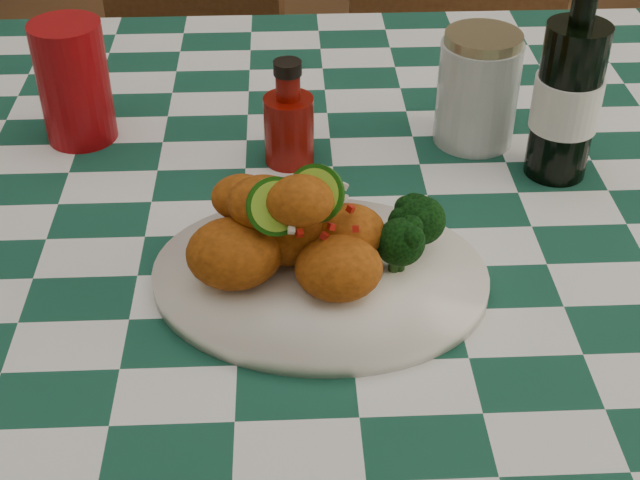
{
  "coord_description": "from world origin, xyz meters",
  "views": [
    {
      "loc": [
        -0.05,
        -0.82,
        1.34
      ],
      "look_at": [
        -0.02,
        -0.15,
        0.84
      ],
      "focal_mm": 50.0,
      "sensor_mm": 36.0,
      "label": 1
    }
  ],
  "objects_px": {
    "dining_table": "(333,434)",
    "ketchup_bottle": "(289,113)",
    "mason_jar": "(478,88)",
    "wooden_chair_right": "(467,105)",
    "red_tumbler": "(74,82)",
    "beer_bottle": "(572,73)",
    "wooden_chair_left": "(172,151)",
    "plate": "(320,278)",
    "fried_chicken_pile": "(300,226)"
  },
  "relations": [
    {
      "from": "dining_table",
      "to": "ketchup_bottle",
      "type": "bearing_deg",
      "value": 122.02
    },
    {
      "from": "mason_jar",
      "to": "wooden_chair_right",
      "type": "distance_m",
      "value": 0.73
    },
    {
      "from": "mason_jar",
      "to": "wooden_chair_right",
      "type": "relative_size",
      "value": 0.14
    },
    {
      "from": "red_tumbler",
      "to": "beer_bottle",
      "type": "xyz_separation_m",
      "value": [
        0.56,
        -0.11,
        0.05
      ]
    },
    {
      "from": "wooden_chair_left",
      "to": "dining_table",
      "type": "bearing_deg",
      "value": -51.93
    },
    {
      "from": "plate",
      "to": "beer_bottle",
      "type": "bearing_deg",
      "value": 34.76
    },
    {
      "from": "wooden_chair_left",
      "to": "mason_jar",
      "type": "bearing_deg",
      "value": -36.42
    },
    {
      "from": "wooden_chair_left",
      "to": "wooden_chair_right",
      "type": "relative_size",
      "value": 0.83
    },
    {
      "from": "dining_table",
      "to": "wooden_chair_left",
      "type": "relative_size",
      "value": 2.02
    },
    {
      "from": "plate",
      "to": "ketchup_bottle",
      "type": "relative_size",
      "value": 2.56
    },
    {
      "from": "fried_chicken_pile",
      "to": "beer_bottle",
      "type": "relative_size",
      "value": 0.68
    },
    {
      "from": "fried_chicken_pile",
      "to": "wooden_chair_right",
      "type": "xyz_separation_m",
      "value": [
        0.35,
        0.9,
        -0.36
      ]
    },
    {
      "from": "wooden_chair_left",
      "to": "plate",
      "type": "bearing_deg",
      "value": -56.75
    },
    {
      "from": "plate",
      "to": "wooden_chair_left",
      "type": "height_order",
      "value": "wooden_chair_left"
    },
    {
      "from": "beer_bottle",
      "to": "dining_table",
      "type": "bearing_deg",
      "value": -170.62
    },
    {
      "from": "fried_chicken_pile",
      "to": "wooden_chair_left",
      "type": "distance_m",
      "value": 1.03
    },
    {
      "from": "plate",
      "to": "mason_jar",
      "type": "xyz_separation_m",
      "value": [
        0.2,
        0.27,
        0.06
      ]
    },
    {
      "from": "dining_table",
      "to": "wooden_chair_left",
      "type": "distance_m",
      "value": 0.79
    },
    {
      "from": "plate",
      "to": "fried_chicken_pile",
      "type": "xyz_separation_m",
      "value": [
        -0.02,
        -0.0,
        0.06
      ]
    },
    {
      "from": "fried_chicken_pile",
      "to": "mason_jar",
      "type": "bearing_deg",
      "value": 51.42
    },
    {
      "from": "ketchup_bottle",
      "to": "wooden_chair_left",
      "type": "height_order",
      "value": "ketchup_bottle"
    },
    {
      "from": "red_tumbler",
      "to": "plate",
      "type": "bearing_deg",
      "value": -47.09
    },
    {
      "from": "ketchup_bottle",
      "to": "fried_chicken_pile",
      "type": "bearing_deg",
      "value": -88.18
    },
    {
      "from": "dining_table",
      "to": "ketchup_bottle",
      "type": "height_order",
      "value": "ketchup_bottle"
    },
    {
      "from": "wooden_chair_right",
      "to": "dining_table",
      "type": "bearing_deg",
      "value": -111.42
    },
    {
      "from": "plate",
      "to": "fried_chicken_pile",
      "type": "height_order",
      "value": "fried_chicken_pile"
    },
    {
      "from": "fried_chicken_pile",
      "to": "wooden_chair_left",
      "type": "xyz_separation_m",
      "value": [
        -0.24,
        0.89,
        -0.45
      ]
    },
    {
      "from": "mason_jar",
      "to": "wooden_chair_left",
      "type": "xyz_separation_m",
      "value": [
        -0.46,
        0.62,
        -0.44
      ]
    },
    {
      "from": "fried_chicken_pile",
      "to": "ketchup_bottle",
      "type": "height_order",
      "value": "same"
    },
    {
      "from": "red_tumbler",
      "to": "wooden_chair_left",
      "type": "relative_size",
      "value": 0.18
    },
    {
      "from": "fried_chicken_pile",
      "to": "beer_bottle",
      "type": "bearing_deg",
      "value": 33.1
    },
    {
      "from": "mason_jar",
      "to": "ketchup_bottle",
      "type": "bearing_deg",
      "value": -170.04
    },
    {
      "from": "red_tumbler",
      "to": "beer_bottle",
      "type": "bearing_deg",
      "value": -10.65
    },
    {
      "from": "plate",
      "to": "beer_bottle",
      "type": "relative_size",
      "value": 1.3
    },
    {
      "from": "fried_chicken_pile",
      "to": "beer_bottle",
      "type": "distance_m",
      "value": 0.36
    },
    {
      "from": "red_tumbler",
      "to": "wooden_chair_left",
      "type": "bearing_deg",
      "value": 88.11
    },
    {
      "from": "dining_table",
      "to": "mason_jar",
      "type": "relative_size",
      "value": 11.99
    },
    {
      "from": "dining_table",
      "to": "red_tumbler",
      "type": "xyz_separation_m",
      "value": [
        -0.3,
        0.15,
        0.47
      ]
    },
    {
      "from": "ketchup_bottle",
      "to": "beer_bottle",
      "type": "xyz_separation_m",
      "value": [
        0.31,
        -0.04,
        0.06
      ]
    },
    {
      "from": "mason_jar",
      "to": "wooden_chair_right",
      "type": "bearing_deg",
      "value": 77.85
    },
    {
      "from": "dining_table",
      "to": "ketchup_bottle",
      "type": "relative_size",
      "value": 13.06
    },
    {
      "from": "dining_table",
      "to": "plate",
      "type": "distance_m",
      "value": 0.43
    },
    {
      "from": "fried_chicken_pile",
      "to": "beer_bottle",
      "type": "height_order",
      "value": "beer_bottle"
    },
    {
      "from": "dining_table",
      "to": "beer_bottle",
      "type": "relative_size",
      "value": 6.63
    },
    {
      "from": "plate",
      "to": "wooden_chair_right",
      "type": "distance_m",
      "value": 1.0
    },
    {
      "from": "ketchup_bottle",
      "to": "wooden_chair_right",
      "type": "distance_m",
      "value": 0.83
    },
    {
      "from": "wooden_chair_right",
      "to": "wooden_chair_left",
      "type": "bearing_deg",
      "value": -178.2
    },
    {
      "from": "red_tumbler",
      "to": "dining_table",
      "type": "bearing_deg",
      "value": -25.9
    },
    {
      "from": "dining_table",
      "to": "wooden_chair_right",
      "type": "xyz_separation_m",
      "value": [
        0.31,
        0.75,
        0.1
      ]
    },
    {
      "from": "beer_bottle",
      "to": "wooden_chair_right",
      "type": "height_order",
      "value": "beer_bottle"
    }
  ]
}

